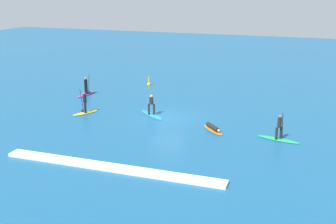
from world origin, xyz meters
The scene contains 8 objects.
ground_plane centered at (0.00, 0.00, 0.00)m, with size 120.00×120.00×0.00m, color #195684.
surfer_on_green_board centered at (9.12, -2.30, 0.46)m, with size 3.15×1.38×2.04m.
surfer_on_yellow_board centered at (-7.14, -1.09, 0.51)m, with size 1.72×2.43×2.08m.
surfer_on_orange_board centered at (4.25, -1.87, 0.17)m, with size 2.20×2.34×0.43m.
surfer_on_blue_board centered at (-1.56, 0.22, 0.46)m, with size 2.96×2.60×1.79m.
surfer_on_purple_board centered at (-10.19, 4.47, 0.42)m, with size 1.06×2.86×2.07m.
marker_buoy centered at (-5.76, 10.33, 0.19)m, with size 0.39×0.39×1.02m.
wave_crest centered at (0.00, -10.61, 0.09)m, with size 14.19×0.90×0.18m, color white.
Camera 1 is at (10.80, -31.42, 10.69)m, focal length 44.97 mm.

